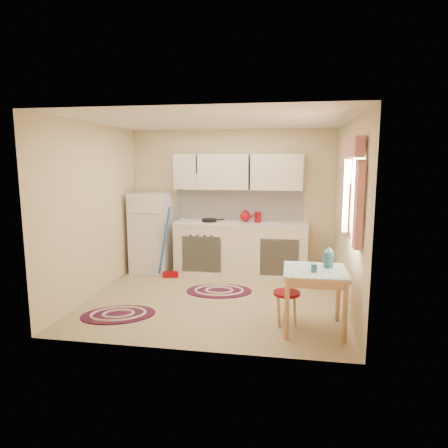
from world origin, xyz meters
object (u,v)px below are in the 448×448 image
(fridge, at_px, (151,232))
(stool, at_px, (286,308))
(table, at_px, (314,300))
(base_cabinets, at_px, (241,249))

(fridge, bearing_deg, stool, -40.01)
(table, bearing_deg, stool, 166.72)
(table, distance_m, stool, 0.36)
(fridge, relative_size, table, 1.94)
(base_cabinets, height_order, table, base_cabinets)
(fridge, relative_size, stool, 3.33)
(table, height_order, stool, table)
(stool, bearing_deg, base_cabinets, 111.50)
(fridge, distance_m, stool, 3.18)
(base_cabinets, bearing_deg, fridge, -178.20)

